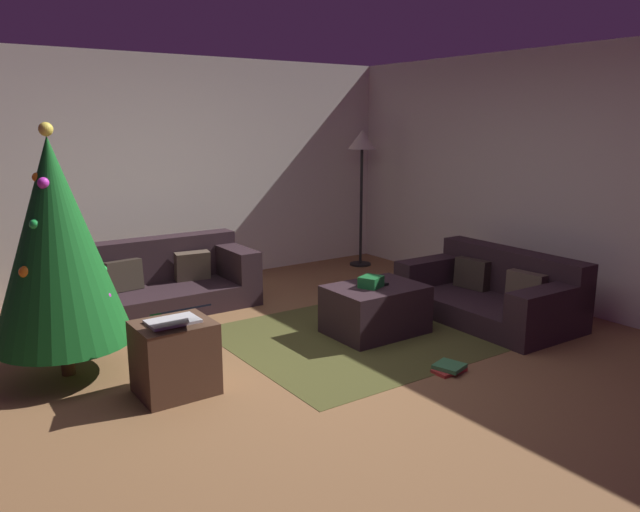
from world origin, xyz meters
name	(u,v)px	position (x,y,z in m)	size (l,w,h in m)	color
ground_plane	(305,372)	(0.00, 0.00, 0.00)	(6.40, 6.40, 0.00)	brown
rear_partition	(152,173)	(0.00, 3.14, 1.30)	(6.40, 0.12, 2.60)	silver
corner_partition	(566,180)	(3.14, 0.00, 1.30)	(0.12, 6.40, 2.60)	silver
couch_left	(160,282)	(-0.30, 2.24, 0.27)	(1.82, 0.87, 0.69)	#2D1E23
couch_right	(494,293)	(2.25, 0.09, 0.25)	(0.97, 1.67, 0.65)	#2D1E23
ottoman	(375,309)	(1.02, 0.40, 0.22)	(0.84, 0.62, 0.44)	#2D1E23
gift_box	(371,282)	(0.96, 0.39, 0.49)	(0.19, 0.17, 0.10)	#19662D
tv_remote	(381,283)	(1.10, 0.43, 0.45)	(0.05, 0.16, 0.02)	black
christmas_tree	(56,242)	(-1.50, 1.00, 1.02)	(1.00, 1.00, 1.87)	brown
side_table	(175,358)	(-0.94, 0.23, 0.26)	(0.52, 0.44, 0.52)	#4C3323
laptop	(176,317)	(-0.94, 0.17, 0.57)	(0.35, 0.38, 0.17)	silver
book_stack	(449,368)	(0.92, -0.62, 0.03)	(0.26, 0.25, 0.06)	#B7332D
corner_lamp	(362,150)	(2.57, 2.57, 1.51)	(0.36, 0.36, 1.76)	black
area_rug	(375,332)	(1.02, 0.40, 0.00)	(2.60, 2.00, 0.01)	#494A21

